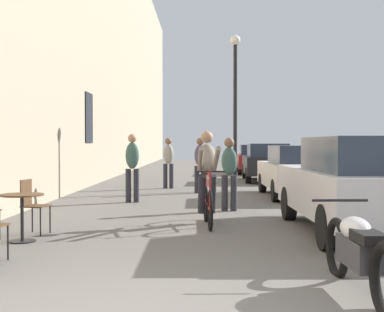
% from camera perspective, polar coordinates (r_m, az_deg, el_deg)
% --- Properties ---
extents(building_facade_left, '(0.54, 68.00, 12.55)m').
position_cam_1_polar(building_facade_left, '(19.31, -11.73, 15.68)').
color(building_facade_left, tan).
rests_on(building_facade_left, ground_plane).
extents(cafe_table_mid, '(0.64, 0.64, 0.72)m').
position_cam_1_polar(cafe_table_mid, '(8.41, -17.78, -5.26)').
color(cafe_table_mid, black).
rests_on(cafe_table_mid, ground_plane).
extents(cafe_chair_mid_toward_street, '(0.45, 0.45, 0.89)m').
position_cam_1_polar(cafe_chair_mid_toward_street, '(9.09, -16.81, -4.79)').
color(cafe_chair_mid_toward_street, black).
rests_on(cafe_chair_mid_toward_street, ground_plane).
extents(cyclist_on_bicycle, '(0.52, 1.76, 1.74)m').
position_cam_1_polar(cyclist_on_bicycle, '(9.68, 1.66, -2.62)').
color(cyclist_on_bicycle, black).
rests_on(cyclist_on_bicycle, ground_plane).
extents(pedestrian_near, '(0.37, 0.28, 1.61)m').
position_cam_1_polar(pedestrian_near, '(11.66, 4.01, -1.48)').
color(pedestrian_near, '#26262D').
rests_on(pedestrian_near, ground_plane).
extents(pedestrian_mid, '(0.36, 0.26, 1.72)m').
position_cam_1_polar(pedestrian_mid, '(13.42, -6.43, -0.84)').
color(pedestrian_mid, '#26262D').
rests_on(pedestrian_mid, ground_plane).
extents(pedestrian_far, '(0.36, 0.27, 1.66)m').
position_cam_1_polar(pedestrian_far, '(15.87, 0.88, -0.63)').
color(pedestrian_far, '#26262D').
rests_on(pedestrian_far, ground_plane).
extents(pedestrian_furthest, '(0.34, 0.25, 1.67)m').
position_cam_1_polar(pedestrian_furthest, '(17.53, -2.56, -0.42)').
color(pedestrian_furthest, '#26262D').
rests_on(pedestrian_furthest, ground_plane).
extents(street_lamp, '(0.32, 0.32, 4.90)m').
position_cam_1_polar(street_lamp, '(16.92, 4.67, 6.86)').
color(street_lamp, black).
rests_on(street_lamp, ground_plane).
extents(parked_car_nearest, '(1.95, 4.48, 1.58)m').
position_cam_1_polar(parked_car_nearest, '(9.09, 17.40, -2.87)').
color(parked_car_nearest, '#B7B7BC').
rests_on(parked_car_nearest, ground_plane).
extents(parked_car_second, '(1.74, 4.03, 1.43)m').
position_cam_1_polar(parked_car_second, '(14.89, 11.16, -1.53)').
color(parked_car_second, beige).
rests_on(parked_car_second, ground_plane).
extents(parked_car_third, '(1.88, 4.22, 1.48)m').
position_cam_1_polar(parked_car_third, '(21.13, 8.00, -0.61)').
color(parked_car_third, black).
rests_on(parked_car_third, ground_plane).
extents(parked_car_fourth, '(1.82, 4.07, 1.43)m').
position_cam_1_polar(parked_car_fourth, '(26.42, 6.70, -0.28)').
color(parked_car_fourth, maroon).
rests_on(parked_car_fourth, ground_plane).
extents(parked_motorcycle, '(0.62, 2.15, 0.92)m').
position_cam_1_polar(parked_motorcycle, '(5.57, 17.52, -9.84)').
color(parked_motorcycle, black).
rests_on(parked_motorcycle, ground_plane).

